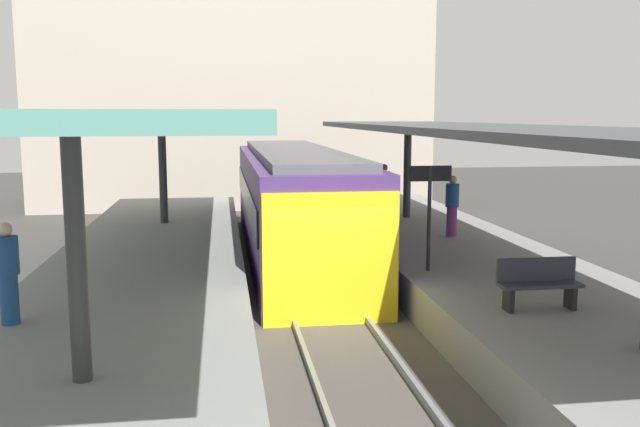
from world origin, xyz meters
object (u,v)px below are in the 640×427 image
object	(u,v)px
platform_sign	(430,194)
passenger_mid_platform	(384,193)
passenger_near_bench	(8,272)
passenger_far_end	(452,205)
commuter_train	(294,204)
platform_bench	(538,282)

from	to	relation	value
platform_sign	passenger_mid_platform	world-z (taller)	platform_sign
passenger_near_bench	passenger_far_end	bearing A→B (deg)	34.69
commuter_train	passenger_mid_platform	bearing A→B (deg)	11.70
platform_sign	passenger_near_bench	world-z (taller)	platform_sign
commuter_train	passenger_near_bench	xyz separation A→B (m)	(-5.37, -8.30, 0.11)
platform_bench	commuter_train	bearing A→B (deg)	110.11
platform_sign	passenger_near_bench	distance (m)	8.07
platform_bench	passenger_mid_platform	size ratio (longest dim) A/B	0.78
commuter_train	passenger_far_end	xyz separation A→B (m)	(4.08, -1.76, 0.12)
passenger_near_bench	passenger_mid_platform	size ratio (longest dim) A/B	0.89
commuter_train	passenger_far_end	world-z (taller)	commuter_train
passenger_far_end	platform_bench	bearing A→B (deg)	-97.31
platform_bench	passenger_mid_platform	bearing A→B (deg)	92.67
passenger_near_bench	passenger_far_end	world-z (taller)	passenger_far_end
platform_bench	platform_sign	distance (m)	3.39
platform_bench	passenger_far_end	distance (m)	7.02
platform_bench	platform_sign	bearing A→B (deg)	107.74
passenger_near_bench	passenger_far_end	size ratio (longest dim) A/B	0.98
passenger_mid_platform	platform_sign	bearing A→B (deg)	-94.94
platform_sign	passenger_far_end	bearing A→B (deg)	64.52
commuter_train	platform_bench	bearing A→B (deg)	-69.89
commuter_train	passenger_mid_platform	distance (m)	2.82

